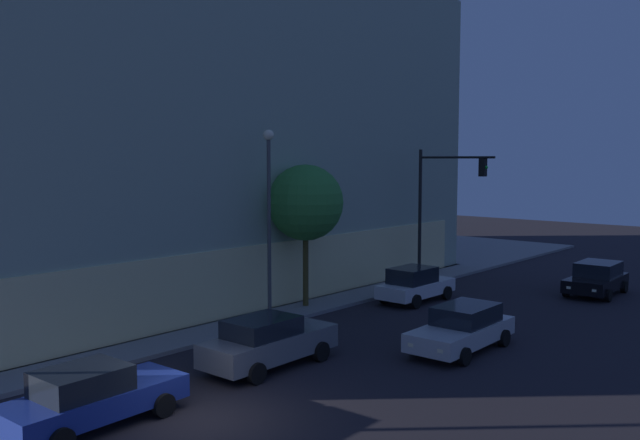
% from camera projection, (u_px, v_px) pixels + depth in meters
% --- Properties ---
extents(ground_plane, '(120.00, 120.00, 0.00)m').
position_uv_depth(ground_plane, '(201.00, 420.00, 17.09)').
color(ground_plane, black).
extents(modern_building, '(31.88, 24.00, 18.41)m').
position_uv_depth(modern_building, '(124.00, 113.00, 36.64)').
color(modern_building, '#4C4C51').
rests_on(modern_building, ground).
extents(traffic_light_far_corner, '(0.33, 4.32, 7.00)m').
position_uv_depth(traffic_light_far_corner, '(441.00, 195.00, 34.92)').
color(traffic_light_far_corner, black).
rests_on(traffic_light_far_corner, sidewalk_corner).
extents(street_lamp_sidewalk, '(0.44, 0.44, 7.68)m').
position_uv_depth(street_lamp_sidewalk, '(269.00, 200.00, 27.29)').
color(street_lamp_sidewalk, '#4C4C4C').
rests_on(street_lamp_sidewalk, sidewalk_corner).
extents(sidewalk_tree, '(3.35, 3.35, 6.26)m').
position_uv_depth(sidewalk_tree, '(306.00, 203.00, 29.38)').
color(sidewalk_tree, '#4B411E').
rests_on(sidewalk_tree, sidewalk_corner).
extents(car_blue, '(4.65, 2.12, 1.54)m').
position_uv_depth(car_blue, '(91.00, 396.00, 16.60)').
color(car_blue, navy).
rests_on(car_blue, ground).
extents(car_grey, '(4.82, 2.06, 1.65)m').
position_uv_depth(car_grey, '(268.00, 341.00, 21.37)').
color(car_grey, slate).
rests_on(car_grey, ground).
extents(car_silver, '(4.78, 2.12, 1.55)m').
position_uv_depth(car_silver, '(463.00, 328.00, 23.31)').
color(car_silver, '#B7BABF').
rests_on(car_silver, ground).
extents(car_white, '(4.27, 1.98, 1.63)m').
position_uv_depth(car_white, '(415.00, 284.00, 31.22)').
color(car_white, silver).
rests_on(car_white, ground).
extents(car_black, '(4.47, 2.30, 1.58)m').
position_uv_depth(car_black, '(597.00, 278.00, 32.95)').
color(car_black, black).
rests_on(car_black, ground).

